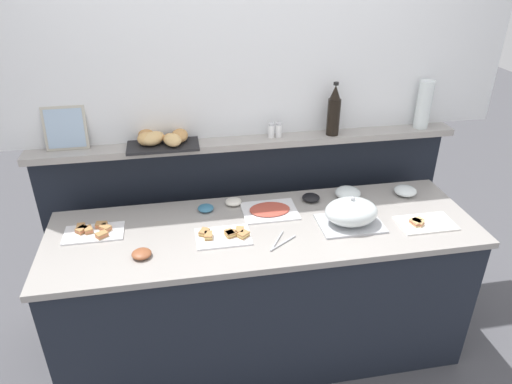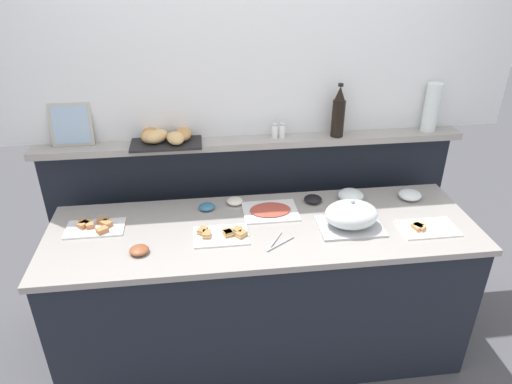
{
  "view_description": "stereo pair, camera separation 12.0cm",
  "coord_description": "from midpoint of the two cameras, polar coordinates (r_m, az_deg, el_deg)",
  "views": [
    {
      "loc": [
        -0.42,
        -2.07,
        2.25
      ],
      "look_at": [
        -0.03,
        0.1,
        1.05
      ],
      "focal_mm": 32.86,
      "sensor_mm": 36.0,
      "label": 1
    },
    {
      "loc": [
        -0.3,
        -2.09,
        2.25
      ],
      "look_at": [
        -0.03,
        0.1,
        1.05
      ],
      "focal_mm": 32.86,
      "sensor_mm": 36.0,
      "label": 2
    }
  ],
  "objects": [
    {
      "name": "pepper_shaker",
      "position": [
        2.78,
        1.53,
        7.54
      ],
      "size": [
        0.03,
        0.03,
        0.09
      ],
      "color": "white",
      "rests_on": "back_ledge_unit"
    },
    {
      "name": "water_carafe",
      "position": [
        3.05,
        18.69,
        10.05
      ],
      "size": [
        0.09,
        0.09,
        0.29
      ],
      "primitive_type": "cylinder",
      "color": "silver",
      "rests_on": "back_ledge_unit"
    },
    {
      "name": "glass_bowl_medium",
      "position": [
        2.81,
        9.93,
        -0.16
      ],
      "size": [
        0.15,
        0.15,
        0.06
      ],
      "color": "silver",
      "rests_on": "buffet_counter"
    },
    {
      "name": "upper_wall_panel",
      "position": [
        2.68,
        -2.62,
        21.16
      ],
      "size": [
        3.13,
        0.08,
        1.39
      ],
      "primitive_type": "cube",
      "color": "silver",
      "rests_on": "back_ledge_unit"
    },
    {
      "name": "glass_bowl_large",
      "position": [
        2.92,
        16.6,
        0.09
      ],
      "size": [
        0.13,
        0.13,
        0.05
      ],
      "color": "silver",
      "rests_on": "buffet_counter"
    },
    {
      "name": "sandwich_platter_rear",
      "position": [
        2.43,
        -5.29,
        -5.32
      ],
      "size": [
        0.28,
        0.19,
        0.04
      ],
      "color": "white",
      "rests_on": "buffet_counter"
    },
    {
      "name": "ground_plane",
      "position": [
        3.51,
        -2.02,
        -11.29
      ],
      "size": [
        12.0,
        12.0,
        0.0
      ],
      "primitive_type": "plane",
      "color": "#4C4C51"
    },
    {
      "name": "serving_tongs",
      "position": [
        2.38,
        1.44,
        -6.16
      ],
      "size": [
        0.16,
        0.16,
        0.01
      ],
      "color": "#B7BABF",
      "rests_on": "buffet_counter"
    },
    {
      "name": "sandwich_platter_front",
      "position": [
        2.61,
        -20.41,
        -4.54
      ],
      "size": [
        0.3,
        0.17,
        0.04
      ],
      "color": "white",
      "rests_on": "buffet_counter"
    },
    {
      "name": "framed_picture",
      "position": [
        2.81,
        -23.36,
        7.12
      ],
      "size": [
        0.23,
        0.06,
        0.24
      ],
      "color": "#B2AD9E",
      "rests_on": "back_ledge_unit"
    },
    {
      "name": "serving_cloche",
      "position": [
        2.53,
        10.19,
        -2.53
      ],
      "size": [
        0.34,
        0.24,
        0.17
      ],
      "color": "#B7BABF",
      "rests_on": "buffet_counter"
    },
    {
      "name": "bread_basket",
      "position": [
        2.72,
        -12.76,
        6.31
      ],
      "size": [
        0.4,
        0.28,
        0.08
      ],
      "color": "black",
      "rests_on": "back_ledge_unit"
    },
    {
      "name": "buffet_counter",
      "position": [
        2.77,
        -0.3,
        -12.01
      ],
      "size": [
        2.29,
        0.72,
        0.89
      ],
      "color": "black",
      "rests_on": "ground_plane"
    },
    {
      "name": "condiment_bowl_red",
      "position": [
        2.67,
        -7.42,
        -1.97
      ],
      "size": [
        0.09,
        0.09,
        0.03
      ],
      "primitive_type": "ellipsoid",
      "color": "teal",
      "rests_on": "buffet_counter"
    },
    {
      "name": "condiment_bowl_teal",
      "position": [
        2.36,
        -15.19,
        -7.29
      ],
      "size": [
        0.1,
        0.1,
        0.03
      ],
      "primitive_type": "ellipsoid",
      "color": "brown",
      "rests_on": "buffet_counter"
    },
    {
      "name": "back_ledge_unit",
      "position": [
        3.09,
        -2.04,
        -2.91
      ],
      "size": [
        2.53,
        0.22,
        1.21
      ],
      "color": "black",
      "rests_on": "ground_plane"
    },
    {
      "name": "wine_bottle_dark",
      "position": [
        2.81,
        8.24,
        9.66
      ],
      "size": [
        0.08,
        0.08,
        0.32
      ],
      "color": "black",
      "rests_on": "back_ledge_unit"
    },
    {
      "name": "cold_cuts_platter",
      "position": [
        2.64,
        0.38,
        -2.26
      ],
      "size": [
        0.31,
        0.24,
        0.02
      ],
      "color": "white",
      "rests_on": "buffet_counter"
    },
    {
      "name": "salt_shaker",
      "position": [
        2.77,
        0.63,
        7.49
      ],
      "size": [
        0.03,
        0.03,
        0.09
      ],
      "color": "white",
      "rests_on": "back_ledge_unit"
    },
    {
      "name": "condiment_bowl_cream",
      "position": [
        2.76,
        5.48,
        -0.71
      ],
      "size": [
        0.1,
        0.1,
        0.04
      ],
      "primitive_type": "ellipsoid",
      "color": "black",
      "rests_on": "buffet_counter"
    },
    {
      "name": "condiment_bowl_dark",
      "position": [
        2.71,
        -4.02,
        -1.2
      ],
      "size": [
        0.1,
        0.1,
        0.03
      ],
      "primitive_type": "ellipsoid",
      "color": "silver",
      "rests_on": "buffet_counter"
    },
    {
      "name": "sandwich_platter_side",
      "position": [
        2.66,
        18.54,
        -3.61
      ],
      "size": [
        0.3,
        0.19,
        0.04
      ],
      "color": "white",
      "rests_on": "buffet_counter"
    }
  ]
}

